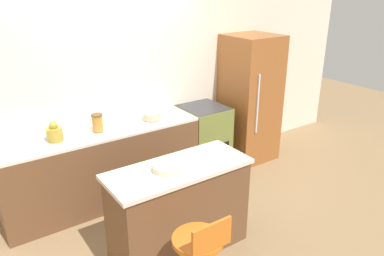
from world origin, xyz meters
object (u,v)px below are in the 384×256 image
object	(u,v)px
kettle	(54,133)
refrigerator	(250,99)
oven_range	(203,139)
mixing_bowl	(152,116)

from	to	relation	value
kettle	refrigerator	bearing A→B (deg)	-0.36
oven_range	mixing_bowl	xyz separation A→B (m)	(-0.80, -0.02, 0.50)
oven_range	kettle	xyz separation A→B (m)	(-1.96, -0.02, 0.55)
mixing_bowl	refrigerator	bearing A→B (deg)	-0.62
refrigerator	kettle	world-z (taller)	refrigerator
oven_range	mixing_bowl	world-z (taller)	mixing_bowl
kettle	oven_range	bearing A→B (deg)	0.65
oven_range	mixing_bowl	distance (m)	0.94
oven_range	refrigerator	world-z (taller)	refrigerator
refrigerator	kettle	xyz separation A→B (m)	(-2.76, 0.02, 0.10)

